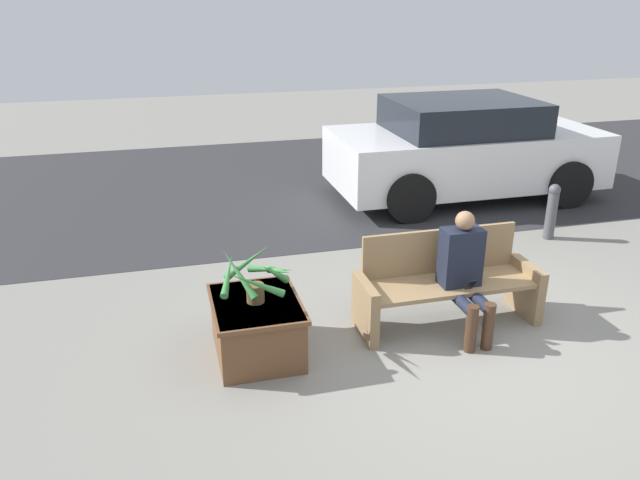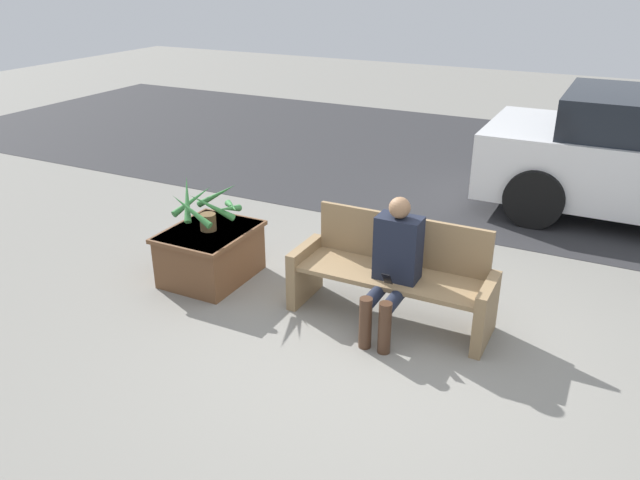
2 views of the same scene
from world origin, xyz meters
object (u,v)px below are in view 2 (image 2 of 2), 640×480
object	(u,v)px
bench	(393,274)
potted_plant	(209,207)
planter_box	(211,252)
person_seated	(393,263)

from	to	relation	value
bench	potted_plant	size ratio (longest dim) A/B	2.58
planter_box	potted_plant	size ratio (longest dim) A/B	1.35
person_seated	potted_plant	xyz separation A→B (m)	(-1.89, 0.09, 0.12)
bench	person_seated	bearing A→B (deg)	-71.06
bench	person_seated	distance (m)	0.30
planter_box	potted_plant	bearing A→B (deg)	15.48
person_seated	potted_plant	bearing A→B (deg)	177.25
planter_box	bench	bearing A→B (deg)	3.68
person_seated	potted_plant	size ratio (longest dim) A/B	1.71
bench	planter_box	bearing A→B (deg)	-176.32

